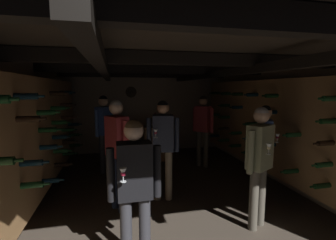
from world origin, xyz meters
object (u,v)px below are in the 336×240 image
object	(u,v)px
person_host_center	(163,140)
person_guest_mid_right	(264,145)
person_guest_mid_left	(117,144)
person_guest_near_left	(135,182)
person_guest_far_left	(104,126)
person_guest_far_right	(203,124)
wine_crate_stack	(154,144)
display_bottle	(155,121)
person_guest_near_right	(259,156)

from	to	relation	value
person_host_center	person_guest_mid_right	xyz separation A→B (m)	(1.56, -0.47, -0.05)
person_guest_mid_left	person_guest_mid_right	size ratio (longest dim) A/B	1.06
person_guest_near_left	person_guest_far_left	size ratio (longest dim) A/B	0.92
person_guest_mid_left	person_guest_far_right	size ratio (longest dim) A/B	1.00
person_guest_far_right	person_guest_far_left	world-z (taller)	person_guest_far_left
wine_crate_stack	person_guest_mid_left	size ratio (longest dim) A/B	0.53
wine_crate_stack	display_bottle	xyz separation A→B (m)	(0.04, 0.06, 0.59)
person_host_center	person_guest_near_left	bearing A→B (deg)	-111.40
person_guest_mid_left	person_guest_far_left	world-z (taller)	person_guest_far_left
person_guest_near_right	person_guest_mid_right	distance (m)	0.79
person_guest_far_right	person_guest_near_right	size ratio (longest dim) A/B	1.04
display_bottle	person_host_center	xyz separation A→B (m)	(-0.27, -2.35, -0.01)
wine_crate_stack	person_guest_far_right	xyz separation A→B (m)	(1.06, -0.73, 0.59)
display_bottle	person_guest_near_right	xyz separation A→B (m)	(0.81, -3.44, -0.04)
display_bottle	person_host_center	distance (m)	2.36
person_guest_far_left	person_guest_mid_right	xyz separation A→B (m)	(2.56, -2.12, -0.08)
person_guest_near_right	person_guest_near_left	world-z (taller)	person_guest_near_right
person_host_center	person_guest_far_right	world-z (taller)	person_guest_far_right
wine_crate_stack	person_guest_near_left	distance (m)	3.93
person_guest_mid_left	person_guest_near_left	size ratio (longest dim) A/B	1.08
person_guest_mid_right	display_bottle	bearing A→B (deg)	114.69
wine_crate_stack	person_guest_mid_right	size ratio (longest dim) A/B	0.56
person_host_center	person_guest_near_right	bearing A→B (deg)	-45.43
person_host_center	person_guest_near_left	size ratio (longest dim) A/B	1.07
person_guest_mid_left	person_guest_far_left	xyz separation A→B (m)	(-0.25, 1.84, 0.01)
person_guest_near_right	display_bottle	bearing A→B (deg)	103.25
person_host_center	person_guest_mid_left	distance (m)	0.77
person_guest_near_right	person_guest_far_left	distance (m)	3.44
display_bottle	person_guest_near_right	distance (m)	3.53
person_host_center	person_guest_far_left	size ratio (longest dim) A/B	0.98
display_bottle	wine_crate_stack	bearing A→B (deg)	-124.88
display_bottle	person_guest_near_right	world-z (taller)	person_guest_near_right
person_guest_far_right	person_guest_far_left	bearing A→B (deg)	177.67
person_guest_far_right	person_guest_near_right	distance (m)	2.66
wine_crate_stack	person_guest_mid_left	bearing A→B (deg)	-111.41
person_guest_mid_left	person_guest_far_right	distance (m)	2.68
person_guest_far_left	person_guest_far_right	bearing A→B (deg)	-2.33
person_host_center	person_guest_far_right	xyz separation A→B (m)	(1.29, 1.55, 0.02)
person_guest_near_left	person_guest_mid_right	size ratio (longest dim) A/B	0.98
wine_crate_stack	person_guest_near_right	xyz separation A→B (m)	(0.85, -3.38, 0.54)
person_guest_near_left	display_bottle	bearing A→B (deg)	77.39
wine_crate_stack	person_guest_near_left	xyz separation A→B (m)	(-0.82, -3.81, 0.50)
person_guest_far_right	person_guest_mid_right	world-z (taller)	person_guest_far_right
person_guest_mid_right	person_guest_mid_left	bearing A→B (deg)	173.08
person_guest_mid_left	person_guest_mid_right	world-z (taller)	person_guest_mid_left
person_guest_mid_left	person_guest_far_left	distance (m)	1.86
display_bottle	person_guest_far_right	size ratio (longest dim) A/B	0.20
person_guest_far_right	person_guest_near_right	bearing A→B (deg)	-94.55
wine_crate_stack	person_guest_far_left	world-z (taller)	person_guest_far_left
person_guest_far_right	person_guest_far_left	size ratio (longest dim) A/B	0.99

